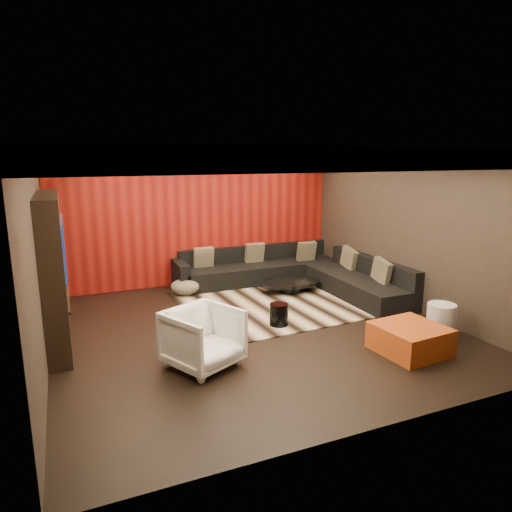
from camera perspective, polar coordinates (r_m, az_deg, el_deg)
name	(u,v)px	position (r m, az deg, el deg)	size (l,w,h in m)	color
floor	(253,330)	(7.40, -0.32, -9.18)	(6.00, 6.00, 0.02)	black
ceiling	(253,149)	(6.87, -0.34, 13.23)	(6.00, 6.00, 0.02)	silver
wall_back	(199,219)	(9.81, -7.19, 4.66)	(6.00, 0.02, 2.80)	black
wall_left	(37,261)	(6.48, -25.67, -0.53)	(0.02, 6.00, 2.80)	black
wall_right	(408,231)	(8.61, 18.50, 3.02)	(0.02, 6.00, 2.80)	black
red_feature_wall	(199,219)	(9.77, -7.12, 4.63)	(5.98, 0.05, 2.78)	#6B0C0A
soffit_back	(201,157)	(9.42, -6.87, 12.23)	(6.00, 0.60, 0.22)	silver
soffit_front	(364,159)	(4.51, 13.37, 11.73)	(6.00, 0.60, 0.22)	silver
soffit_left	(54,158)	(6.34, -23.95, 11.15)	(0.60, 4.80, 0.22)	silver
soffit_right	(399,157)	(8.30, 17.49, 11.72)	(0.60, 4.80, 0.22)	silver
cove_back	(206,161)	(9.09, -6.23, 11.67)	(4.80, 0.08, 0.04)	#FFD899
cove_front	(343,168)	(4.79, 10.87, 10.79)	(4.80, 0.08, 0.04)	#FFD899
cove_left	(83,165)	(6.34, -20.76, 10.59)	(0.08, 4.80, 0.04)	#FFD899
cove_right	(383,163)	(8.09, 15.58, 11.19)	(0.08, 4.80, 0.04)	#FFD899
tv_surround	(53,271)	(7.13, -24.00, -1.77)	(0.30, 2.00, 2.20)	black
tv_screen	(63,247)	(7.05, -22.95, 1.10)	(0.04, 1.30, 0.80)	black
tv_shelf	(68,297)	(7.23, -22.45, -4.74)	(0.04, 1.60, 0.04)	black
rug	(289,300)	(8.80, 4.15, -5.48)	(4.00, 3.00, 0.02)	#C0AF8D
coffee_table	(290,286)	(9.26, 4.30, -3.82)	(1.26, 1.26, 0.21)	black
drum_stool	(279,314)	(7.46, 2.88, -7.30)	(0.30, 0.30, 0.36)	black
striped_pouf	(185,287)	(9.15, -8.87, -3.82)	(0.56, 0.56, 0.31)	#BFB794
white_side_table	(441,321)	(7.55, 22.10, -7.49)	(0.42, 0.42, 0.52)	silver
orange_ottoman	(410,339)	(6.87, 18.69, -9.78)	(0.87, 0.87, 0.39)	maroon
armchair	(203,338)	(6.07, -6.62, -10.17)	(0.84, 0.86, 0.78)	white
sectional_sofa	(295,275)	(9.63, 4.90, -2.34)	(3.65, 3.50, 0.75)	black
throw_pillows	(297,258)	(9.59, 5.10, -0.20)	(3.03, 2.78, 0.50)	tan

